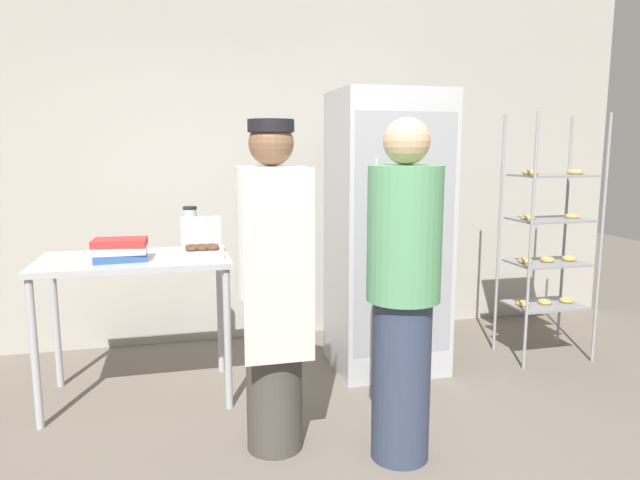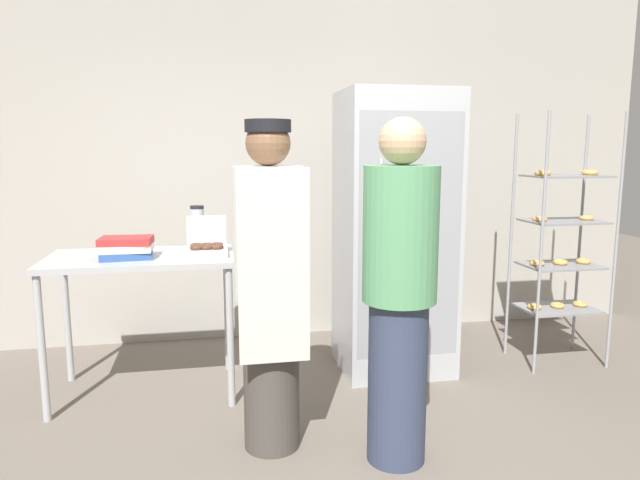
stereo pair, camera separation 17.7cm
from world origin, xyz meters
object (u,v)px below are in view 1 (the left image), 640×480
at_px(person_customer, 403,291).
at_px(person_baker, 273,284).
at_px(blender_pitcher, 191,230).
at_px(binder_stack, 120,250).
at_px(donut_box, 202,250).
at_px(baking_rack, 549,241).
at_px(refrigerator, 387,233).

bearing_deg(person_customer, person_baker, 157.88).
distance_m(blender_pitcher, person_customer, 1.65).
bearing_deg(binder_stack, person_customer, -35.15).
xyz_separation_m(person_baker, person_customer, (0.61, -0.25, -0.01)).
bearing_deg(donut_box, person_baker, -66.76).
distance_m(baking_rack, donut_box, 2.55).
xyz_separation_m(blender_pitcher, person_baker, (0.38, -1.06, -0.14)).
xyz_separation_m(baking_rack, person_customer, (-1.62, -1.09, -0.02)).
height_order(refrigerator, donut_box, refrigerator).
relative_size(blender_pitcher, binder_stack, 0.89).
relative_size(blender_pitcher, person_baker, 0.17).
height_order(baking_rack, binder_stack, baking_rack).
height_order(baking_rack, person_customer, baking_rack).
xyz_separation_m(blender_pitcher, person_customer, (0.99, -1.31, -0.16)).
bearing_deg(baking_rack, refrigerator, 174.91).
relative_size(donut_box, person_baker, 0.15).
bearing_deg(person_customer, binder_stack, 144.85).
bearing_deg(blender_pitcher, baking_rack, -4.75).
relative_size(donut_box, person_customer, 0.15).
xyz_separation_m(refrigerator, blender_pitcher, (-1.36, 0.11, 0.05)).
relative_size(baking_rack, person_baker, 1.06).
distance_m(refrigerator, person_baker, 1.38).
xyz_separation_m(donut_box, blender_pitcher, (-0.06, 0.32, 0.08)).
height_order(baking_rack, person_baker, baking_rack).
height_order(blender_pitcher, person_baker, person_baker).
relative_size(refrigerator, person_customer, 1.14).
bearing_deg(person_customer, donut_box, 133.14).
distance_m(binder_stack, person_customer, 1.73).
distance_m(refrigerator, person_customer, 1.27).
xyz_separation_m(donut_box, person_customer, (0.93, -0.99, -0.08)).
bearing_deg(refrigerator, blender_pitcher, 175.57).
distance_m(refrigerator, baking_rack, 1.25).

